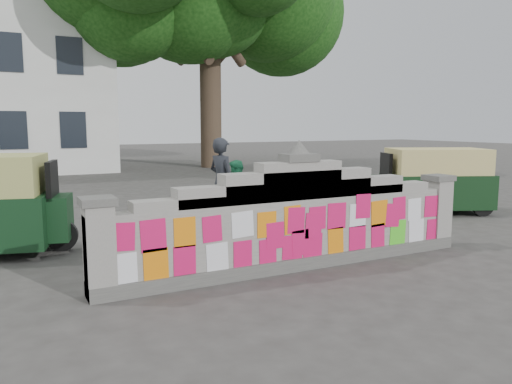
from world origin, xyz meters
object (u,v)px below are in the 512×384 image
cyclist_bike (222,212)px  pedestrian (237,193)px  cyclist_rider (222,194)px  rickshaw_right (433,180)px

cyclist_bike → pedestrian: (0.79, 0.99, 0.22)m
cyclist_bike → cyclist_rider: 0.36m
cyclist_rider → cyclist_bike: bearing=-108.0°
cyclist_bike → rickshaw_right: bearing=-106.9°
cyclist_bike → rickshaw_right: size_ratio=0.64×
cyclist_rider → rickshaw_right: (5.92, 0.12, -0.02)m
pedestrian → rickshaw_right: size_ratio=0.48×
rickshaw_right → cyclist_rider: bearing=25.0°
cyclist_bike → cyclist_rider: size_ratio=1.12×
pedestrian → rickshaw_right: bearing=74.6°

